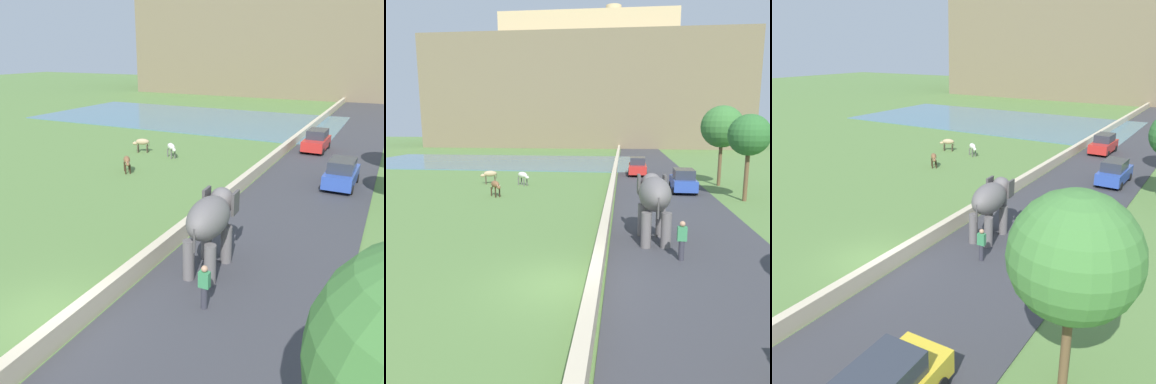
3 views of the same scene
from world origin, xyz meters
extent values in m
plane|color=#567A3D|center=(0.00, 0.00, 0.00)|extent=(220.00, 220.00, 0.00)
cube|color=#38383D|center=(5.00, 20.00, 0.03)|extent=(7.00, 120.00, 0.06)
cube|color=beige|center=(1.20, 18.00, 0.38)|extent=(0.40, 110.00, 0.75)
cube|color=slate|center=(-14.00, 37.66, 0.04)|extent=(36.00, 18.00, 0.08)
cube|color=#75664C|center=(-6.00, 76.75, 10.90)|extent=(64.00, 28.00, 21.79)
ellipsoid|color=#605B5B|center=(3.42, 5.00, 2.24)|extent=(1.52, 2.76, 1.50)
cylinder|color=#605B5B|center=(2.97, 5.86, 0.80)|extent=(0.44, 0.44, 1.60)
cylinder|color=#605B5B|center=(3.81, 5.90, 0.80)|extent=(0.44, 0.44, 1.60)
cylinder|color=#605B5B|center=(3.04, 4.11, 0.80)|extent=(0.44, 0.44, 1.60)
cylinder|color=#605B5B|center=(3.88, 4.14, 0.80)|extent=(0.44, 0.44, 1.60)
ellipsoid|color=#605B5B|center=(3.36, 6.42, 2.42)|extent=(1.04, 0.94, 1.10)
cube|color=#484444|center=(2.77, 6.26, 2.46)|extent=(0.15, 0.70, 0.90)
cube|color=#484444|center=(3.97, 6.31, 2.46)|extent=(0.15, 0.70, 0.90)
cylinder|color=#605B5B|center=(3.34, 6.89, 1.54)|extent=(0.28, 0.28, 1.50)
cone|color=silver|center=(3.13, 6.81, 1.99)|extent=(0.14, 0.56, 0.17)
cone|color=silver|center=(3.57, 6.83, 1.99)|extent=(0.14, 0.56, 0.17)
cylinder|color=#484444|center=(3.48, 3.68, 1.89)|extent=(0.08, 0.08, 0.90)
cylinder|color=#33333D|center=(4.33, 2.69, 0.42)|extent=(0.22, 0.22, 0.85)
cube|color=#388451|center=(4.33, 2.69, 1.13)|extent=(0.36, 0.22, 0.56)
sphere|color=tan|center=(4.33, 2.69, 1.52)|extent=(0.22, 0.22, 0.22)
cube|color=red|center=(3.42, 26.87, 0.70)|extent=(1.77, 4.03, 0.80)
cube|color=#2D333D|center=(3.43, 27.07, 1.45)|extent=(1.48, 2.22, 0.70)
cylinder|color=black|center=(4.21, 25.56, 0.30)|extent=(0.19, 0.60, 0.60)
cylinder|color=black|center=(2.60, 25.59, 0.30)|extent=(0.19, 0.60, 0.60)
cylinder|color=black|center=(4.25, 28.16, 0.30)|extent=(0.19, 0.60, 0.60)
cylinder|color=black|center=(2.64, 28.18, 0.30)|extent=(0.19, 0.60, 0.60)
cube|color=#2D4CA8|center=(6.58, 18.00, 0.70)|extent=(1.78, 4.03, 0.80)
cube|color=#2D333D|center=(6.57, 17.80, 1.45)|extent=(1.49, 2.23, 0.70)
cylinder|color=black|center=(5.79, 19.31, 0.30)|extent=(0.19, 0.60, 0.60)
cylinder|color=black|center=(7.41, 19.28, 0.30)|extent=(0.19, 0.60, 0.60)
cylinder|color=black|center=(5.74, 16.71, 0.30)|extent=(0.19, 0.60, 0.60)
cylinder|color=black|center=(7.36, 16.68, 0.30)|extent=(0.19, 0.60, 0.60)
cube|color=#2D333D|center=(6.58, -6.41, 1.45)|extent=(1.51, 2.24, 0.70)
cylinder|color=black|center=(5.73, -4.93, 0.30)|extent=(0.20, 0.60, 0.60)
ellipsoid|color=silver|center=(-6.37, 19.65, 0.90)|extent=(1.13, 1.04, 0.50)
cylinder|color=#595753|center=(-5.97, 19.53, 0.33)|extent=(0.10, 0.10, 0.65)
cylinder|color=#595753|center=(-6.17, 19.29, 0.33)|extent=(0.10, 0.10, 0.65)
cylinder|color=#595753|center=(-6.56, 20.02, 0.33)|extent=(0.10, 0.10, 0.65)
cylinder|color=#595753|center=(-6.76, 19.78, 0.33)|extent=(0.10, 0.10, 0.65)
ellipsoid|color=silver|center=(-5.88, 19.25, 0.75)|extent=(0.46, 0.44, 0.26)
cone|color=beige|center=(-5.82, 19.32, 0.92)|extent=(0.04, 0.04, 0.12)
cone|color=beige|center=(-5.94, 19.18, 0.92)|extent=(0.04, 0.04, 0.12)
cylinder|color=#595753|center=(-6.78, 20.00, 0.70)|extent=(0.04, 0.04, 0.45)
ellipsoid|color=tan|center=(-9.33, 20.13, 0.90)|extent=(1.18, 0.82, 0.50)
cylinder|color=#493D2C|center=(-9.63, 19.84, 0.33)|extent=(0.10, 0.10, 0.65)
cylinder|color=#493D2C|center=(-9.75, 20.13, 0.33)|extent=(0.10, 0.10, 0.65)
cylinder|color=#493D2C|center=(-8.92, 20.13, 0.33)|extent=(0.10, 0.10, 0.65)
cylinder|color=#493D2C|center=(-9.03, 20.41, 0.33)|extent=(0.10, 0.10, 0.65)
ellipsoid|color=tan|center=(-9.92, 19.89, 0.75)|extent=(0.46, 0.37, 0.26)
cone|color=beige|center=(-9.89, 19.81, 0.92)|extent=(0.04, 0.04, 0.12)
cone|color=beige|center=(-9.95, 19.98, 0.92)|extent=(0.04, 0.04, 0.12)
cylinder|color=#493D2C|center=(-8.83, 20.33, 0.70)|extent=(0.04, 0.04, 0.45)
ellipsoid|color=brown|center=(-7.10, 14.73, 0.90)|extent=(1.05, 1.12, 0.50)
cylinder|color=#302014|center=(-6.74, 14.53, 0.33)|extent=(0.10, 0.10, 0.65)
cylinder|color=#302014|center=(-6.97, 14.33, 0.33)|extent=(0.10, 0.10, 0.65)
cylinder|color=#302014|center=(-7.24, 15.12, 0.33)|extent=(0.10, 0.10, 0.65)
cylinder|color=#302014|center=(-7.47, 14.92, 0.33)|extent=(0.10, 0.10, 0.65)
ellipsoid|color=brown|center=(-6.69, 14.24, 0.75)|extent=(0.44, 0.46, 0.26)
cone|color=beige|center=(-6.63, 14.30, 0.92)|extent=(0.04, 0.04, 0.12)
cone|color=beige|center=(-6.76, 14.19, 0.92)|extent=(0.04, 0.04, 0.12)
cylinder|color=#302014|center=(-7.45, 15.14, 0.70)|extent=(0.04, 0.04, 0.45)
cylinder|color=brown|center=(10.15, -2.64, 1.48)|extent=(0.28, 0.28, 2.96)
sphere|color=#427A38|center=(10.15, -2.64, 4.23)|extent=(3.64, 3.64, 3.64)
camera|label=1|loc=(9.08, -7.77, 8.13)|focal=38.39mm
camera|label=2|loc=(2.01, -12.24, 5.44)|focal=36.74mm
camera|label=3|loc=(13.03, -12.67, 9.46)|focal=39.85mm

